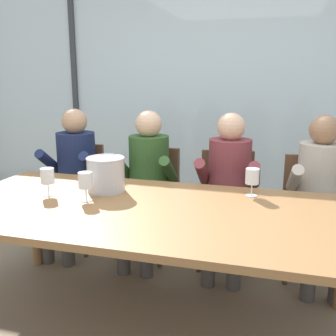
% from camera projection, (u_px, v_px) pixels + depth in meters
% --- Properties ---
extents(ground, '(14.00, 14.00, 0.00)m').
position_uv_depth(ground, '(189.00, 252.00, 3.31)').
color(ground, '#847056').
extents(window_glass_panel, '(7.61, 0.03, 2.60)m').
position_uv_depth(window_glass_panel, '(217.00, 90.00, 4.25)').
color(window_glass_panel, silver).
rests_on(window_glass_panel, ground).
extents(window_mullion_left, '(0.06, 0.06, 2.60)m').
position_uv_depth(window_mullion_left, '(76.00, 89.00, 4.69)').
color(window_mullion_left, '#38383D').
rests_on(window_mullion_left, ground).
extents(hillside_vineyard, '(13.61, 2.40, 2.08)m').
position_uv_depth(hillside_vineyard, '(247.00, 96.00, 8.17)').
color(hillside_vineyard, '#568942').
rests_on(hillside_vineyard, ground).
extents(dining_table, '(2.41, 1.12, 0.73)m').
position_uv_depth(dining_table, '(151.00, 218.00, 2.22)').
color(dining_table, olive).
rests_on(dining_table, ground).
extents(chair_near_curtain, '(0.46, 0.46, 0.87)m').
position_uv_depth(chair_near_curtain, '(77.00, 187.00, 3.41)').
color(chair_near_curtain, brown).
rests_on(chair_near_curtain, ground).
extents(chair_left_of_center, '(0.47, 0.47, 0.87)m').
position_uv_depth(chair_left_of_center, '(151.00, 192.00, 3.26)').
color(chair_left_of_center, brown).
rests_on(chair_left_of_center, ground).
extents(chair_center, '(0.49, 0.49, 0.87)m').
position_uv_depth(chair_center, '(226.00, 198.00, 3.10)').
color(chair_center, brown).
rests_on(chair_center, ground).
extents(chair_right_of_center, '(0.47, 0.47, 0.87)m').
position_uv_depth(chair_right_of_center, '(312.00, 206.00, 2.91)').
color(chair_right_of_center, brown).
rests_on(chair_right_of_center, ground).
extents(person_navy_polo, '(0.47, 0.62, 1.19)m').
position_uv_depth(person_navy_polo, '(73.00, 171.00, 3.25)').
color(person_navy_polo, '#192347').
rests_on(person_navy_polo, ground).
extents(person_olive_shirt, '(0.47, 0.62, 1.19)m').
position_uv_depth(person_olive_shirt, '(146.00, 176.00, 3.08)').
color(person_olive_shirt, '#2D5123').
rests_on(person_olive_shirt, ground).
extents(person_maroon_top, '(0.47, 0.62, 1.19)m').
position_uv_depth(person_maroon_top, '(228.00, 182.00, 2.91)').
color(person_maroon_top, brown).
rests_on(person_maroon_top, ground).
extents(person_beige_jumper, '(0.48, 0.63, 1.19)m').
position_uv_depth(person_beige_jumper, '(321.00, 189.00, 2.74)').
color(person_beige_jumper, '#B7AD9E').
rests_on(person_beige_jumper, ground).
extents(ice_bucket_primary, '(0.25, 0.25, 0.22)m').
position_uv_depth(ice_bucket_primary, '(106.00, 174.00, 2.49)').
color(ice_bucket_primary, '#B7B7BC').
rests_on(ice_bucket_primary, dining_table).
extents(wine_glass_by_left_taster, '(0.08, 0.08, 0.17)m').
position_uv_depth(wine_glass_by_left_taster, '(252.00, 177.00, 2.39)').
color(wine_glass_by_left_taster, silver).
rests_on(wine_glass_by_left_taster, dining_table).
extents(wine_glass_near_bucket, '(0.08, 0.08, 0.17)m').
position_uv_depth(wine_glass_near_bucket, '(47.00, 177.00, 2.40)').
color(wine_glass_near_bucket, silver).
rests_on(wine_glass_near_bucket, dining_table).
extents(wine_glass_center_pour, '(0.08, 0.08, 0.17)m').
position_uv_depth(wine_glass_center_pour, '(85.00, 182.00, 2.30)').
color(wine_glass_center_pour, silver).
rests_on(wine_glass_center_pour, dining_table).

